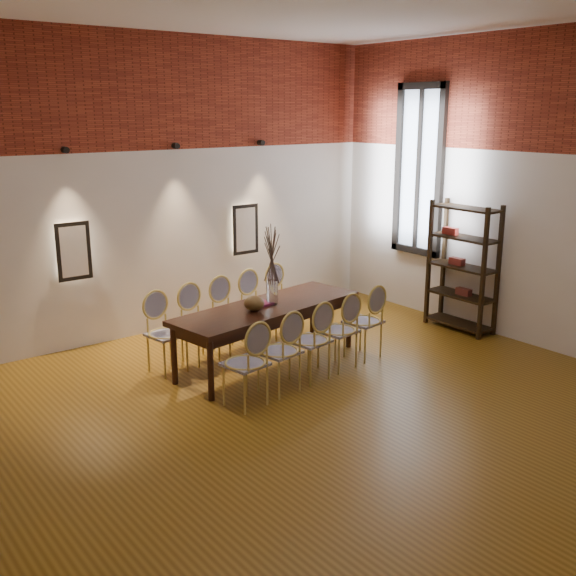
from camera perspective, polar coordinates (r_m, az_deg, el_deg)
floor at (r=7.06m, az=3.51°, el=-10.61°), size 7.00×7.00×0.02m
wall_back at (r=9.39m, az=-10.80°, el=8.37°), size 7.00×0.10×4.00m
wall_right at (r=9.17m, az=20.85°, el=7.52°), size 0.10×7.00×4.00m
brick_band_back at (r=9.27m, az=-10.99°, el=16.03°), size 7.00×0.02×1.50m
brick_band_right at (r=9.06m, az=21.36°, el=15.34°), size 0.02×7.00×1.50m
niche_left at (r=8.90m, az=-17.76°, el=3.00°), size 0.36×0.06×0.66m
niche_right at (r=10.05m, az=-3.72°, el=4.99°), size 0.36×0.06×0.66m
spot_fixture_left at (r=8.71m, az=-18.35°, el=11.03°), size 0.08×0.10×0.08m
spot_fixture_mid at (r=9.32m, az=-9.48°, el=11.78°), size 0.08×0.10×0.08m
spot_fixture_right at (r=10.06m, az=-2.30°, el=12.19°), size 0.08×0.10×0.08m
window_glass at (r=10.28m, az=11.08°, el=9.75°), size 0.02×0.78×2.38m
window_frame at (r=10.26m, az=11.00°, el=9.75°), size 0.08×0.90×2.50m
window_mullion at (r=10.26m, az=11.00°, el=9.75°), size 0.06×0.06×2.40m
dining_table at (r=8.19m, az=-1.71°, el=-3.99°), size 2.58×1.16×0.75m
chair_near_a at (r=7.05m, az=-3.65°, el=-6.40°), size 0.50×0.50×0.94m
chair_near_b at (r=7.37m, az=-0.78°, el=-5.39°), size 0.50×0.50×0.94m
chair_near_c at (r=7.71m, az=1.83°, el=-4.47°), size 0.50×0.50×0.94m
chair_near_d at (r=8.07m, az=4.22°, el=-3.61°), size 0.50×0.50×0.94m
chair_near_e at (r=8.44m, az=6.39°, el=-2.82°), size 0.50×0.50×0.94m
chair_far_a at (r=8.05m, az=-10.23°, el=-3.86°), size 0.50×0.50×0.94m
chair_far_b at (r=8.33m, az=-7.46°, el=-3.09°), size 0.50×0.50×0.94m
chair_far_c at (r=8.64m, az=-4.88°, el=-2.37°), size 0.50×0.50×0.94m
chair_far_d at (r=8.96m, az=-2.48°, el=-1.69°), size 0.50×0.50×0.94m
chair_far_e at (r=9.29m, az=-0.26°, el=-1.06°), size 0.50×0.50×0.94m
vase at (r=8.09m, az=-1.36°, el=-0.35°), size 0.14×0.14×0.30m
dried_branches at (r=7.98m, az=-1.38°, el=2.77°), size 0.50×0.50×0.70m
bowl at (r=7.84m, az=-2.88°, el=-1.31°), size 0.24×0.24×0.18m
book at (r=8.07m, az=-2.30°, el=-1.38°), size 0.28×0.22×0.03m
shelving_rack at (r=9.68m, az=14.55°, el=1.74°), size 0.39×1.00×1.80m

